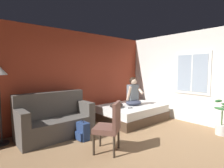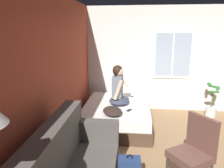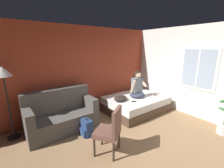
# 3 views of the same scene
# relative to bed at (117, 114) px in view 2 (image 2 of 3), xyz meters

# --- Properties ---
(ground_plane) EXTENTS (40.00, 40.00, 0.00)m
(ground_plane) POSITION_rel_bed_xyz_m (-1.39, -1.73, -0.24)
(ground_plane) COLOR #93704C
(wall_back_accent) EXTENTS (10.06, 0.16, 2.70)m
(wall_back_accent) POSITION_rel_bed_xyz_m (-1.39, 0.97, 1.11)
(wall_back_accent) COLOR #993823
(wall_back_accent) RESTS_ON ground
(wall_side_with_window) EXTENTS (0.19, 6.65, 2.70)m
(wall_side_with_window) POSITION_rel_bed_xyz_m (1.22, -1.72, 1.12)
(wall_side_with_window) COLOR silver
(wall_side_with_window) RESTS_ON ground
(bed) EXTENTS (1.95, 1.47, 0.48)m
(bed) POSITION_rel_bed_xyz_m (0.00, 0.00, 0.00)
(bed) COLOR #4C3828
(bed) RESTS_ON ground
(side_chair) EXTENTS (0.64, 0.64, 0.98)m
(side_chair) POSITION_rel_bed_xyz_m (-1.90, -1.19, 0.30)
(side_chair) COLOR #382D23
(side_chair) RESTS_ON ground
(person_seated) EXTENTS (0.56, 0.49, 0.88)m
(person_seated) POSITION_rel_bed_xyz_m (0.02, -0.03, 0.60)
(person_seated) COLOR #383D51
(person_seated) RESTS_ON bed
(throw_pillow) EXTENTS (0.58, 0.52, 0.14)m
(throw_pillow) POSITION_rel_bed_xyz_m (-0.63, 0.04, 0.31)
(throw_pillow) COLOR #2D231E
(throw_pillow) RESTS_ON bed
(cell_phone) EXTENTS (0.16, 0.12, 0.01)m
(cell_phone) POSITION_rel_bed_xyz_m (-0.37, -0.28, 0.25)
(cell_phone) COLOR black
(cell_phone) RESTS_ON bed
(potted_plant) EXTENTS (0.39, 0.37, 0.85)m
(potted_plant) POSITION_rel_bed_xyz_m (0.74, -2.28, 0.07)
(potted_plant) COLOR silver
(potted_plant) RESTS_ON ground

